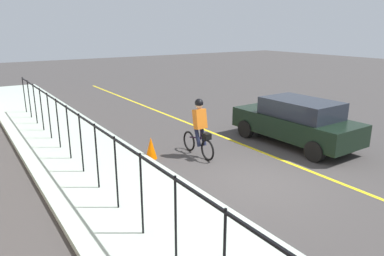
% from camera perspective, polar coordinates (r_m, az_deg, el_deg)
% --- Properties ---
extents(ground_plane, '(80.00, 80.00, 0.00)m').
position_cam_1_polar(ground_plane, '(9.74, 10.72, -8.12)').
color(ground_plane, '#3C3938').
extents(lane_line_centre, '(36.00, 0.12, 0.01)m').
position_cam_1_polar(lane_line_centre, '(10.85, 16.83, -5.99)').
color(lane_line_centre, yellow).
rests_on(lane_line_centre, ground).
extents(sidewalk, '(40.00, 3.20, 0.15)m').
position_cam_1_polar(sidewalk, '(7.92, -7.73, -13.25)').
color(sidewalk, '#A4B4A8').
rests_on(sidewalk, ground).
extents(iron_fence, '(20.53, 0.04, 1.60)m').
position_cam_1_polar(iron_fence, '(8.15, -13.68, -3.57)').
color(iron_fence, black).
rests_on(iron_fence, sidewalk).
extents(cyclist_lead, '(1.71, 0.37, 1.83)m').
position_cam_1_polar(cyclist_lead, '(10.99, 1.19, -0.01)').
color(cyclist_lead, black).
rests_on(cyclist_lead, ground).
extents(patrol_sedan, '(4.43, 1.99, 1.58)m').
position_cam_1_polar(patrol_sedan, '(12.68, 16.27, 1.09)').
color(patrol_sedan, black).
rests_on(patrol_sedan, ground).
extents(traffic_cone_near, '(0.36, 0.36, 0.68)m').
position_cam_1_polar(traffic_cone_near, '(11.02, -6.55, -3.18)').
color(traffic_cone_near, '#E95D00').
rests_on(traffic_cone_near, ground).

